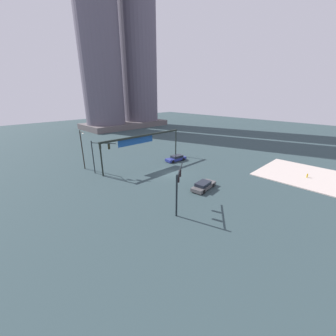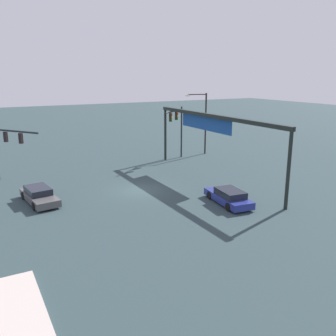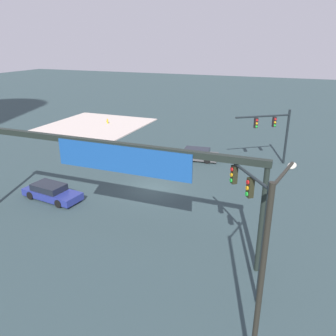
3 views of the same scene
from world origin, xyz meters
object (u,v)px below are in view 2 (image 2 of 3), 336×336
streetlamp_curved_arm (203,119)px  sedan_car_approaching (39,195)px  traffic_signal_near_corner (177,123)px  traffic_signal_opposite_side (6,143)px  sedan_car_waiting_far (229,197)px

streetlamp_curved_arm → sedan_car_approaching: 24.20m
traffic_signal_near_corner → sedan_car_approaching: bearing=-11.9°
traffic_signal_opposite_side → streetlamp_curved_arm: 23.49m
traffic_signal_near_corner → streetlamp_curved_arm: bearing=157.7°
sedan_car_approaching → sedan_car_waiting_far: bearing=53.2°
sedan_car_approaching → sedan_car_waiting_far: (7.58, 13.09, -0.00)m
sedan_car_approaching → traffic_signal_opposite_side: bearing=-175.9°
traffic_signal_near_corner → sedan_car_approaching: traffic_signal_near_corner is taller
traffic_signal_opposite_side → sedan_car_approaching: traffic_signal_opposite_side is taller
traffic_signal_opposite_side → sedan_car_waiting_far: traffic_signal_opposite_side is taller
traffic_signal_opposite_side → streetlamp_curved_arm: (-1.83, 23.41, 0.78)m
streetlamp_curved_arm → traffic_signal_near_corner: bearing=24.9°
streetlamp_curved_arm → sedan_car_waiting_far: bearing=72.6°
traffic_signal_near_corner → sedan_car_approaching: 19.71m
traffic_signal_near_corner → streetlamp_curved_arm: size_ratio=0.81×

